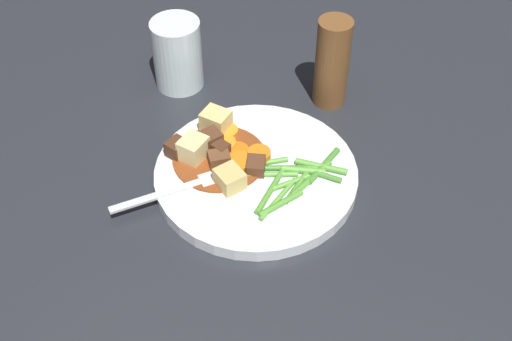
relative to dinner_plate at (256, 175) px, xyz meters
name	(u,v)px	position (x,y,z in m)	size (l,w,h in m)	color
ground_plane	(256,180)	(0.00, 0.00, -0.01)	(3.00, 3.00, 0.00)	#26282D
dinner_plate	(256,175)	(0.00, 0.00, 0.00)	(0.26, 0.26, 0.02)	white
stew_sauce	(220,158)	(0.05, -0.01, 0.01)	(0.12, 0.12, 0.00)	brown
carrot_slice_0	(228,132)	(0.05, -0.06, 0.01)	(0.03, 0.03, 0.01)	orange
carrot_slice_1	(241,162)	(0.02, -0.01, 0.01)	(0.03, 0.03, 0.01)	orange
carrot_slice_2	(225,145)	(0.05, -0.03, 0.01)	(0.03, 0.03, 0.01)	orange
carrot_slice_3	(237,152)	(0.03, -0.02, 0.01)	(0.03, 0.03, 0.01)	orange
carrot_slice_4	(255,155)	(0.00, -0.02, 0.02)	(0.03, 0.03, 0.01)	orange
potato_chunk_0	(216,122)	(0.07, -0.06, 0.02)	(0.03, 0.03, 0.03)	#E5CC7A
potato_chunk_1	(193,149)	(0.08, -0.01, 0.02)	(0.03, 0.03, 0.03)	#EAD68C
potato_chunk_2	(230,179)	(0.03, 0.03, 0.02)	(0.03, 0.03, 0.02)	#DBBC6B
meat_chunk_0	(219,160)	(0.05, 0.00, 0.02)	(0.02, 0.03, 0.02)	brown
meat_chunk_1	(177,148)	(0.10, -0.01, 0.02)	(0.03, 0.02, 0.02)	#4C2B19
meat_chunk_2	(208,142)	(0.07, -0.03, 0.02)	(0.03, 0.02, 0.03)	#56331E
meat_chunk_3	(221,150)	(0.05, -0.02, 0.02)	(0.02, 0.02, 0.02)	#4C2B19
meat_chunk_4	(254,166)	(0.00, 0.00, 0.02)	(0.02, 0.03, 0.02)	#56331E
green_bean_0	(298,185)	(-0.06, 0.02, 0.01)	(0.01, 0.01, 0.07)	#599E38
green_bean_1	(281,204)	(-0.04, 0.05, 0.01)	(0.01, 0.01, 0.06)	#599E38
green_bean_2	(321,167)	(-0.08, -0.02, 0.01)	(0.01, 0.01, 0.07)	#66AD42
green_bean_3	(311,179)	(-0.07, 0.01, 0.01)	(0.01, 0.01, 0.07)	#599E38
green_bean_4	(266,163)	(-0.01, -0.01, 0.01)	(0.01, 0.01, 0.06)	#66AD42
green_bean_5	(303,170)	(-0.06, -0.01, 0.01)	(0.01, 0.01, 0.05)	#66AD42
green_bean_6	(324,166)	(-0.08, -0.02, 0.01)	(0.01, 0.01, 0.07)	#4C8E33
green_bean_7	(319,174)	(-0.08, -0.01, 0.01)	(0.01, 0.01, 0.06)	#4C8E33
green_bean_8	(289,183)	(-0.04, 0.02, 0.01)	(0.01, 0.01, 0.05)	#66AD42
green_bean_9	(270,191)	(-0.02, 0.03, 0.01)	(0.01, 0.01, 0.08)	#599E38
green_bean_10	(287,168)	(-0.04, -0.01, 0.01)	(0.01, 0.01, 0.08)	#4C8E33
green_bean_11	(266,174)	(-0.01, 0.01, 0.01)	(0.01, 0.01, 0.08)	#66AD42
green_bean_12	(278,199)	(-0.04, 0.04, 0.01)	(0.01, 0.01, 0.08)	#66AD42
fork	(184,187)	(0.08, 0.05, 0.01)	(0.15, 0.11, 0.00)	silver
water_glass	(178,54)	(0.15, -0.17, 0.04)	(0.07, 0.07, 0.10)	silver
pepper_mill	(332,63)	(-0.07, -0.18, 0.06)	(0.05, 0.05, 0.13)	brown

